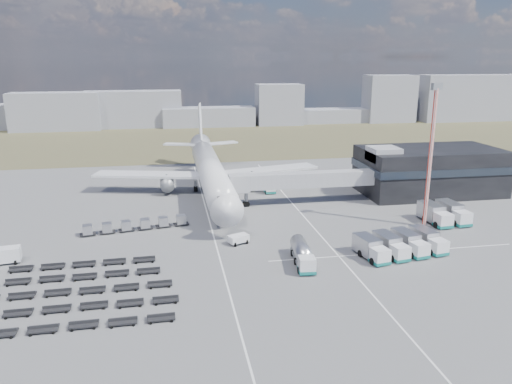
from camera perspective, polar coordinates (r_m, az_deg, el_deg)
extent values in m
plane|color=#565659|center=(81.52, -3.18, -5.99)|extent=(420.00, 420.00, 0.00)
cube|color=#48442B|center=(188.03, -7.33, 6.06)|extent=(420.00, 90.00, 0.01)
cube|color=silver|center=(85.99, -4.92, -4.87)|extent=(0.25, 110.00, 0.01)
cube|color=silver|center=(89.26, 6.69, -4.16)|extent=(0.25, 110.00, 0.01)
cube|color=silver|center=(81.07, 15.50, -6.67)|extent=(40.00, 0.25, 0.01)
cube|color=black|center=(117.21, 19.21, 2.31)|extent=(30.00, 16.00, 10.00)
cube|color=#262D38|center=(116.96, 19.26, 2.88)|extent=(30.40, 16.40, 1.60)
cube|color=#939399|center=(109.19, 14.39, 4.20)|extent=(6.00, 6.00, 3.00)
cube|color=#939399|center=(102.66, 5.43, 1.41)|extent=(29.80, 3.00, 3.00)
cube|color=#939399|center=(99.49, -1.95, 1.03)|extent=(4.00, 3.60, 3.40)
cylinder|color=slate|center=(100.83, -1.14, -0.27)|extent=(0.70, 0.70, 5.10)
cylinder|color=black|center=(101.41, -1.13, -1.41)|extent=(1.40, 0.90, 1.40)
cylinder|color=silver|center=(108.59, -5.17, 2.29)|extent=(5.60, 48.00, 5.60)
cone|color=silver|center=(83.08, -3.53, -1.72)|extent=(5.60, 5.00, 5.60)
cone|color=silver|center=(135.82, -6.24, 5.21)|extent=(5.60, 8.00, 5.60)
cube|color=black|center=(84.76, -3.70, -0.81)|extent=(2.20, 2.00, 0.80)
cube|color=silver|center=(113.44, -11.94, 1.96)|extent=(25.59, 11.38, 0.50)
cube|color=silver|center=(115.47, 1.06, 2.52)|extent=(25.59, 11.38, 0.50)
cylinder|color=slate|center=(111.82, -10.13, 0.96)|extent=(3.00, 5.00, 3.00)
cylinder|color=slate|center=(113.32, -0.48, 1.39)|extent=(3.00, 5.00, 3.00)
cube|color=silver|center=(137.47, -8.60, 5.42)|extent=(9.49, 5.63, 0.35)
cube|color=silver|center=(138.18, -4.02, 5.60)|extent=(9.49, 5.63, 0.35)
cube|color=silver|center=(137.92, -6.40, 7.75)|extent=(0.50, 9.06, 11.45)
cylinder|color=slate|center=(89.52, -3.90, -3.19)|extent=(0.50, 0.50, 2.50)
cylinder|color=slate|center=(113.21, -6.91, 0.67)|extent=(0.60, 0.60, 2.50)
cylinder|color=slate|center=(113.71, -3.70, 0.81)|extent=(0.60, 0.60, 2.50)
cylinder|color=black|center=(89.76, -3.89, -3.64)|extent=(0.50, 1.20, 1.20)
cube|color=gray|center=(236.57, -26.28, 7.74)|extent=(26.40, 12.00, 10.25)
cube|color=gray|center=(223.58, -21.90, 8.54)|extent=(35.70, 12.00, 15.44)
cube|color=gray|center=(223.51, -13.85, 9.18)|extent=(40.80, 12.00, 15.45)
cube|color=gray|center=(221.82, -5.43, 8.56)|extent=(39.71, 12.00, 8.14)
cube|color=gray|center=(225.65, 2.65, 9.96)|extent=(20.06, 12.00, 17.83)
cube|color=gray|center=(239.16, 10.57, 8.62)|extent=(50.20, 12.00, 6.24)
cube|color=gray|center=(243.32, 14.98, 10.27)|extent=(22.45, 12.00, 21.41)
cube|color=gray|center=(261.38, 23.60, 9.84)|extent=(52.28, 12.00, 21.40)
cube|color=silver|center=(70.72, 5.83, -8.26)|extent=(2.47, 2.47, 2.17)
cube|color=#136C66|center=(71.06, 5.81, -8.89)|extent=(2.57, 2.57, 0.47)
cylinder|color=#AAAAAF|center=(74.75, 5.20, -6.57)|extent=(3.02, 7.27, 2.36)
cube|color=slate|center=(75.16, 5.18, -7.33)|extent=(2.92, 7.26, 0.33)
cylinder|color=black|center=(73.97, 5.36, -7.92)|extent=(2.54, 1.26, 1.04)
cube|color=silver|center=(81.48, -2.02, -5.43)|extent=(3.72, 3.01, 1.47)
cube|color=silver|center=(82.48, -26.86, -6.53)|extent=(4.80, 2.67, 2.41)
cube|color=silver|center=(112.32, 1.42, 0.77)|extent=(2.30, 5.50, 2.54)
cube|color=#136C66|center=(112.58, 1.42, 0.25)|extent=(2.39, 5.59, 0.41)
cube|color=silver|center=(75.61, 13.99, -7.10)|extent=(2.70, 2.62, 2.25)
cube|color=#136C66|center=(75.93, 13.95, -7.70)|extent=(2.82, 2.74, 0.46)
cube|color=#AAAAAF|center=(78.22, 12.55, -5.92)|extent=(3.23, 5.05, 2.66)
cube|color=silver|center=(77.51, 16.14, -6.69)|extent=(2.70, 2.62, 2.25)
cube|color=#136C66|center=(77.83, 16.09, -7.28)|extent=(2.82, 2.74, 0.46)
cube|color=#AAAAAF|center=(80.06, 14.67, -5.56)|extent=(3.23, 5.05, 2.66)
cube|color=silver|center=(79.53, 18.18, -6.29)|extent=(2.70, 2.62, 2.25)
cube|color=#136C66|center=(79.84, 18.13, -6.88)|extent=(2.82, 2.74, 0.46)
cube|color=#AAAAAF|center=(82.01, 16.68, -5.21)|extent=(3.23, 5.05, 2.66)
cube|color=silver|center=(81.64, 20.12, -5.91)|extent=(2.70, 2.62, 2.25)
cube|color=#136C66|center=(81.94, 20.07, -6.48)|extent=(2.82, 2.74, 0.46)
cube|color=#AAAAAF|center=(84.06, 18.60, -4.87)|extent=(3.23, 5.05, 2.66)
cube|color=silver|center=(94.47, 20.63, -3.03)|extent=(2.79, 2.68, 2.49)
cube|color=#136C66|center=(94.76, 20.57, -3.58)|extent=(2.91, 2.80, 0.51)
cube|color=#AAAAAF|center=(97.44, 19.34, -2.08)|extent=(3.10, 5.40, 2.95)
cube|color=silver|center=(96.69, 22.51, -2.81)|extent=(2.79, 2.68, 2.49)
cube|color=#136C66|center=(96.97, 22.45, -3.35)|extent=(2.91, 2.80, 0.51)
cube|color=#AAAAAF|center=(99.60, 21.19, -1.89)|extent=(3.10, 5.40, 2.95)
cube|color=black|center=(89.73, -18.67, -4.58)|extent=(2.84, 2.02, 0.18)
cube|color=#AAAAAF|center=(89.46, -18.71, -4.07)|extent=(1.85, 1.85, 1.50)
cube|color=black|center=(89.80, -16.62, -4.39)|extent=(2.84, 2.02, 0.18)
cube|color=#AAAAAF|center=(89.52, -16.66, -3.88)|extent=(1.85, 1.85, 1.50)
cube|color=black|center=(89.98, -14.58, -4.20)|extent=(2.84, 2.02, 0.18)
cube|color=#AAAAAF|center=(89.71, -14.61, -3.69)|extent=(1.85, 1.85, 1.50)
cube|color=black|center=(90.27, -12.55, -4.01)|extent=(2.84, 2.02, 0.18)
cube|color=#AAAAAF|center=(90.00, -12.58, -3.49)|extent=(1.85, 1.85, 1.50)
cube|color=black|center=(90.68, -10.54, -3.81)|extent=(2.84, 2.02, 0.18)
cube|color=#AAAAAF|center=(90.41, -10.56, -3.30)|extent=(1.85, 1.85, 1.50)
cube|color=black|center=(91.20, -8.55, -3.61)|extent=(2.84, 2.02, 0.18)
cube|color=#AAAAAF|center=(90.93, -8.57, -3.10)|extent=(1.85, 1.85, 1.50)
cube|color=black|center=(61.45, -21.14, -14.12)|extent=(25.73, 2.19, 0.77)
cube|color=black|center=(65.36, -20.51, -12.22)|extent=(25.73, 2.19, 0.77)
cube|color=black|center=(69.35, -19.96, -10.54)|extent=(25.73, 2.19, 0.77)
cube|color=black|center=(73.40, -19.47, -9.04)|extent=(21.45, 2.09, 0.77)
cube|color=black|center=(77.50, -19.04, -7.69)|extent=(21.45, 2.09, 0.77)
cylinder|color=red|center=(91.69, 19.27, 3.50)|extent=(0.68, 0.68, 24.38)
cube|color=slate|center=(90.18, 19.97, 11.28)|extent=(2.38, 1.44, 1.17)
cube|color=#565659|center=(94.69, 18.64, -3.65)|extent=(1.95, 1.95, 0.29)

